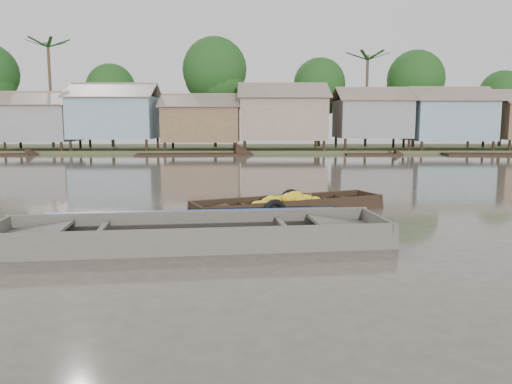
{
  "coord_description": "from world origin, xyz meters",
  "views": [
    {
      "loc": [
        -0.11,
        -9.88,
        2.38
      ],
      "look_at": [
        0.04,
        1.31,
        0.8
      ],
      "focal_mm": 35.0,
      "sensor_mm": 36.0,
      "label": 1
    }
  ],
  "objects": [
    {
      "name": "distant_boats",
      "position": [
        9.28,
        23.96,
        -0.05
      ],
      "size": [
        46.85,
        14.8,
        0.35
      ],
      "color": "black",
      "rests_on": "ground"
    },
    {
      "name": "viewer_boat",
      "position": [
        -1.18,
        -0.21,
        0.06
      ],
      "size": [
        7.83,
        2.84,
        0.62
      ],
      "rotation": [
        0.0,
        0.0,
        0.11
      ],
      "color": "#46423B",
      "rests_on": "ground"
    },
    {
      "name": "ground",
      "position": [
        0.0,
        0.0,
        0.0
      ],
      "size": [
        120.0,
        120.0,
        0.0
      ],
      "primitive_type": "plane",
      "color": "#473F36",
      "rests_on": "ground"
    },
    {
      "name": "banana_boat",
      "position": [
        0.89,
        3.27,
        0.13
      ],
      "size": [
        5.38,
        3.27,
        0.75
      ],
      "rotation": [
        0.0,
        0.0,
        0.41
      ],
      "color": "black",
      "rests_on": "ground"
    },
    {
      "name": "riverbank",
      "position": [
        3.03,
        31.86,
        3.07
      ],
      "size": [
        120.0,
        12.47,
        10.22
      ],
      "color": "#384723",
      "rests_on": "ground"
    }
  ]
}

